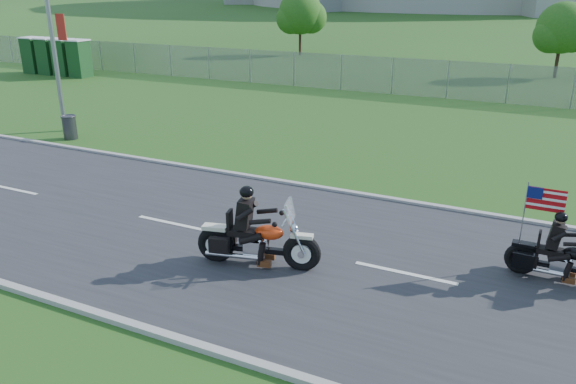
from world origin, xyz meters
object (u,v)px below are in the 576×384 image
at_px(motorcycle_follow, 563,259).
at_px(trash_can, 70,128).
at_px(porta_toilet_c, 48,57).
at_px(porta_toilet_d, 33,56).
at_px(porta_toilet_b, 64,58).
at_px(motorcycle_lead, 256,242).
at_px(porta_toilet_a, 79,59).

height_order(motorcycle_follow, trash_can, motorcycle_follow).
bearing_deg(porta_toilet_c, trash_can, -40.26).
relative_size(motorcycle_follow, trash_can, 2.50).
bearing_deg(porta_toilet_d, porta_toilet_b, 0.00).
distance_m(porta_toilet_c, motorcycle_follow, 35.52).
distance_m(motorcycle_follow, trash_can, 18.22).
xyz_separation_m(porta_toilet_d, trash_can, (15.39, -11.85, -0.69)).
distance_m(porta_toilet_b, motorcycle_follow, 34.27).
height_order(porta_toilet_b, porta_toilet_c, same).
bearing_deg(trash_can, motorcycle_lead, -27.64).
height_order(porta_toilet_b, motorcycle_lead, porta_toilet_b).
xyz_separation_m(porta_toilet_a, motorcycle_follow, (28.96, -15.90, -0.62)).
distance_m(porta_toilet_b, motorcycle_lead, 30.30).
relative_size(porta_toilet_a, porta_toilet_d, 1.00).
xyz_separation_m(porta_toilet_a, porta_toilet_c, (-2.80, 0.00, 0.00)).
bearing_deg(motorcycle_follow, porta_toilet_b, 153.05).
distance_m(motorcycle_lead, trash_can, 13.28).
relative_size(motorcycle_lead, motorcycle_follow, 1.20).
height_order(porta_toilet_c, trash_can, porta_toilet_c).
bearing_deg(trash_can, motorcycle_follow, -12.84).
distance_m(porta_toilet_c, motorcycle_lead, 31.43).
height_order(porta_toilet_d, trash_can, porta_toilet_d).
bearing_deg(motorcycle_follow, porta_toilet_a, 151.92).
relative_size(porta_toilet_b, motorcycle_lead, 0.84).
bearing_deg(porta_toilet_d, motorcycle_lead, -33.55).
bearing_deg(porta_toilet_d, porta_toilet_a, 0.00).
distance_m(porta_toilet_d, motorcycle_follow, 36.78).
xyz_separation_m(porta_toilet_b, trash_can, (12.59, -11.85, -0.69)).
bearing_deg(porta_toilet_a, trash_can, -46.64).
height_order(porta_toilet_b, trash_can, porta_toilet_b).
relative_size(porta_toilet_c, motorcycle_lead, 0.84).
xyz_separation_m(porta_toilet_b, porta_toilet_d, (-2.80, 0.00, 0.00)).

